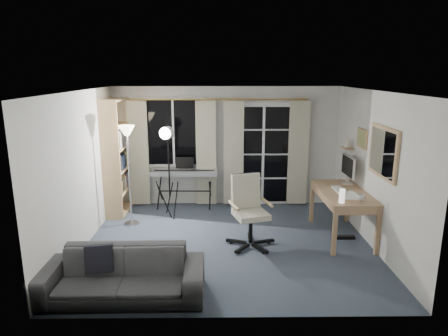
# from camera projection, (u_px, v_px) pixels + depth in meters

# --- Properties ---
(floor) EXTENTS (4.50, 4.00, 0.02)m
(floor) POSITION_uv_depth(u_px,v_px,m) (228.00, 243.00, 6.41)
(floor) COLOR #343E4D
(floor) RESTS_ON ground
(window) EXTENTS (1.20, 0.08, 1.40)m
(window) POSITION_uv_depth(u_px,v_px,m) (173.00, 132.00, 7.96)
(window) COLOR white
(window) RESTS_ON floor
(french_door) EXTENTS (1.32, 0.09, 2.11)m
(french_door) POSITION_uv_depth(u_px,v_px,m) (263.00, 155.00, 8.09)
(french_door) COLOR white
(french_door) RESTS_ON floor
(curtains) EXTENTS (3.60, 0.07, 2.13)m
(curtains) POSITION_uv_depth(u_px,v_px,m) (219.00, 153.00, 7.97)
(curtains) COLOR gold
(curtains) RESTS_ON floor
(bookshelf) EXTENTS (0.36, 1.03, 2.20)m
(bookshelf) POSITION_uv_depth(u_px,v_px,m) (115.00, 159.00, 7.62)
(bookshelf) COLOR tan
(bookshelf) RESTS_ON floor
(torchiere_lamp) EXTENTS (0.33, 0.33, 1.78)m
(torchiere_lamp) POSITION_uv_depth(u_px,v_px,m) (127.00, 146.00, 6.86)
(torchiere_lamp) COLOR #B2B2B7
(torchiere_lamp) RESTS_ON floor
(keyboard_piano) EXTENTS (1.33, 0.66, 0.96)m
(keyboard_piano) POSITION_uv_depth(u_px,v_px,m) (184.00, 173.00, 7.87)
(keyboard_piano) COLOR black
(keyboard_piano) RESTS_ON floor
(studio_light) EXTENTS (0.38, 0.39, 1.76)m
(studio_light) POSITION_uv_depth(u_px,v_px,m) (167.00, 144.00, 7.18)
(studio_light) COLOR black
(studio_light) RESTS_ON floor
(office_chair) EXTENTS (0.78, 0.74, 1.12)m
(office_chair) POSITION_uv_depth(u_px,v_px,m) (248.00, 204.00, 6.25)
(office_chair) COLOR black
(office_chair) RESTS_ON floor
(desk) EXTENTS (0.76, 1.48, 0.79)m
(desk) POSITION_uv_depth(u_px,v_px,m) (343.00, 197.00, 6.50)
(desk) COLOR tan
(desk) RESTS_ON floor
(monitor) EXTENTS (0.19, 0.57, 0.49)m
(monitor) POSITION_uv_depth(u_px,v_px,m) (348.00, 167.00, 6.84)
(monitor) COLOR silver
(monitor) RESTS_ON desk
(desk_clutter) EXTENTS (0.45, 0.89, 0.99)m
(desk_clutter) POSITION_uv_depth(u_px,v_px,m) (343.00, 206.00, 6.28)
(desk_clutter) COLOR white
(desk_clutter) RESTS_ON desk
(mug) EXTENTS (0.13, 0.10, 0.13)m
(mug) POSITION_uv_depth(u_px,v_px,m) (360.00, 197.00, 5.97)
(mug) COLOR silver
(mug) RESTS_ON desk
(wall_mirror) EXTENTS (0.04, 0.94, 0.74)m
(wall_mirror) POSITION_uv_depth(u_px,v_px,m) (383.00, 152.00, 5.73)
(wall_mirror) COLOR tan
(wall_mirror) RESTS_ON floor
(framed_print) EXTENTS (0.03, 0.42, 0.32)m
(framed_print) POSITION_uv_depth(u_px,v_px,m) (362.00, 139.00, 6.59)
(framed_print) COLOR tan
(framed_print) RESTS_ON floor
(wall_shelf) EXTENTS (0.16, 0.30, 0.18)m
(wall_shelf) POSITION_uv_depth(u_px,v_px,m) (348.00, 145.00, 7.12)
(wall_shelf) COLOR tan
(wall_shelf) RESTS_ON floor
(sofa) EXTENTS (1.99, 0.61, 0.77)m
(sofa) POSITION_uv_depth(u_px,v_px,m) (121.00, 267.00, 4.79)
(sofa) COLOR #29292B
(sofa) RESTS_ON floor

